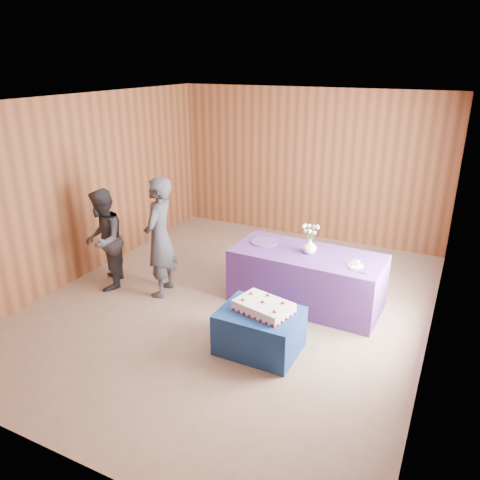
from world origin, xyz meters
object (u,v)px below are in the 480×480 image
Objects in this scene: vase at (310,246)px; cake_table at (260,331)px; serving_table at (306,278)px; guest_left at (160,238)px; sheet_cake at (264,306)px; guest_right at (104,240)px.

cake_table is at bearing -95.92° from vase.
cake_table is 1.44m from vase.
serving_table is 2.09m from guest_left.
vase is (0.11, 1.27, 0.29)m from sheet_cake.
vase is 0.13× the size of guest_right.
vase is at bearing 31.41° from serving_table.
guest_right reaches higher than serving_table.
cake_table is 4.64× the size of vase.
sheet_cake is (0.03, 0.04, 0.31)m from cake_table.
sheet_cake is 2.74m from guest_right.
serving_table is (0.12, 1.29, 0.12)m from cake_table.
guest_left is 0.87m from guest_right.
serving_table is at bearing -150.51° from vase.
guest_left is at bearing 71.51° from guest_right.
vase is 0.11× the size of guest_left.
guest_right is at bearing -162.04° from serving_table.
cake_table is 2.03m from guest_left.
guest_left is at bearing -162.31° from vase.
serving_table is 2.92m from guest_right.
cake_table is at bearing -93.24° from serving_table.
cake_table is at bearing -115.26° from sheet_cake.
vase reaches higher than sheet_cake.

